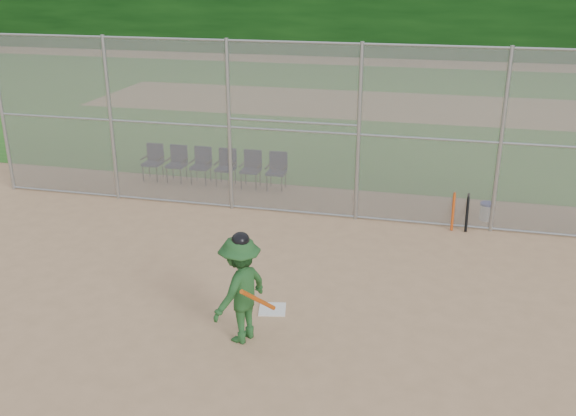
% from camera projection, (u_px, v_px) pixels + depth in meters
% --- Properties ---
extents(ground, '(100.00, 100.00, 0.00)m').
position_uv_depth(ground, '(252.00, 323.00, 10.50)').
color(ground, tan).
rests_on(ground, ground).
extents(grass_strip, '(100.00, 100.00, 0.00)m').
position_uv_depth(grass_strip, '(375.00, 105.00, 26.86)').
color(grass_strip, '#2A671E').
rests_on(grass_strip, ground).
extents(dirt_patch_far, '(24.00, 24.00, 0.00)m').
position_uv_depth(dirt_patch_far, '(375.00, 105.00, 26.86)').
color(dirt_patch_far, tan).
rests_on(dirt_patch_far, ground).
extents(backstop_fence, '(16.09, 0.09, 4.00)m').
position_uv_depth(backstop_fence, '(314.00, 129.00, 14.31)').
color(backstop_fence, gray).
rests_on(backstop_fence, ground).
extents(home_plate, '(0.53, 0.53, 0.02)m').
position_uv_depth(home_plate, '(272.00, 309.00, 10.91)').
color(home_plate, silver).
rests_on(home_plate, ground).
extents(batter_at_plate, '(1.10, 1.36, 1.82)m').
position_uv_depth(batter_at_plate, '(240.00, 289.00, 9.77)').
color(batter_at_plate, '#205123').
rests_on(batter_at_plate, ground).
extents(water_cooler, '(0.33, 0.33, 0.42)m').
position_uv_depth(water_cooler, '(487.00, 211.00, 14.70)').
color(water_cooler, white).
rests_on(water_cooler, ground).
extents(spare_bats, '(0.36, 0.32, 0.83)m').
position_uv_depth(spare_bats, '(460.00, 212.00, 14.09)').
color(spare_bats, '#D84C14').
rests_on(spare_bats, ground).
extents(chair_0, '(0.54, 0.52, 0.96)m').
position_uv_depth(chair_0, '(152.00, 163.00, 17.38)').
color(chair_0, '#0E1633').
rests_on(chair_0, ground).
extents(chair_1, '(0.54, 0.52, 0.96)m').
position_uv_depth(chair_1, '(176.00, 164.00, 17.23)').
color(chair_1, '#0E1633').
rests_on(chair_1, ground).
extents(chair_2, '(0.54, 0.52, 0.96)m').
position_uv_depth(chair_2, '(201.00, 166.00, 17.07)').
color(chair_2, '#0E1633').
rests_on(chair_2, ground).
extents(chair_3, '(0.54, 0.52, 0.96)m').
position_uv_depth(chair_3, '(225.00, 168.00, 16.92)').
color(chair_3, '#0E1633').
rests_on(chair_3, ground).
extents(chair_4, '(0.54, 0.52, 0.96)m').
position_uv_depth(chair_4, '(251.00, 170.00, 16.77)').
color(chair_4, '#0E1633').
rests_on(chair_4, ground).
extents(chair_5, '(0.54, 0.52, 0.96)m').
position_uv_depth(chair_5, '(276.00, 172.00, 16.62)').
color(chair_5, '#0E1633').
rests_on(chair_5, ground).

